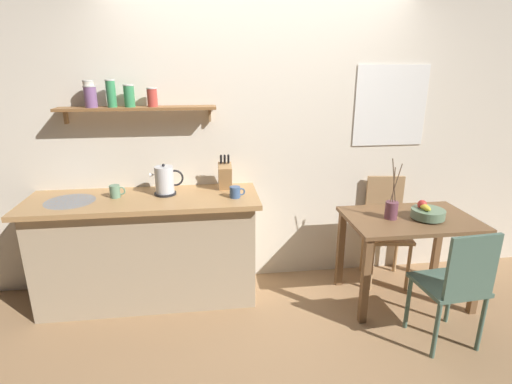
# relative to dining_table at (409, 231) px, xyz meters

# --- Properties ---
(ground_plane) EXTENTS (14.00, 14.00, 0.00)m
(ground_plane) POSITION_rel_dining_table_xyz_m (-1.14, -0.04, -0.62)
(ground_plane) COLOR #A87F56
(back_wall) EXTENTS (6.80, 0.11, 2.70)m
(back_wall) POSITION_rel_dining_table_xyz_m (-0.94, 0.61, 0.73)
(back_wall) COLOR silver
(back_wall) RESTS_ON ground_plane
(kitchen_counter) EXTENTS (1.83, 0.63, 0.93)m
(kitchen_counter) POSITION_rel_dining_table_xyz_m (-2.14, 0.28, -0.15)
(kitchen_counter) COLOR tan
(kitchen_counter) RESTS_ON ground_plane
(wall_shelf) EXTENTS (1.23, 0.20, 0.34)m
(wall_shelf) POSITION_rel_dining_table_xyz_m (-2.25, 0.45, 1.03)
(wall_shelf) COLOR brown
(dining_table) EXTENTS (1.03, 0.67, 0.75)m
(dining_table) POSITION_rel_dining_table_xyz_m (0.00, 0.00, 0.00)
(dining_table) COLOR brown
(dining_table) RESTS_ON ground_plane
(dining_chair_near) EXTENTS (0.45, 0.43, 0.91)m
(dining_chair_near) POSITION_rel_dining_table_xyz_m (0.04, -0.63, -0.11)
(dining_chair_near) COLOR #4C6B5B
(dining_chair_near) RESTS_ON ground_plane
(dining_chair_far) EXTENTS (0.44, 0.44, 0.96)m
(dining_chair_far) POSITION_rel_dining_table_xyz_m (-0.02, 0.38, -0.09)
(dining_chair_far) COLOR tan
(dining_chair_far) RESTS_ON ground_plane
(fruit_bowl) EXTENTS (0.26, 0.26, 0.15)m
(fruit_bowl) POSITION_rel_dining_table_xyz_m (0.11, -0.05, 0.18)
(fruit_bowl) COLOR slate
(fruit_bowl) RESTS_ON dining_table
(twig_vase) EXTENTS (0.10, 0.10, 0.50)m
(twig_vase) POSITION_rel_dining_table_xyz_m (-0.17, 0.00, 0.20)
(twig_vase) COLOR brown
(twig_vase) RESTS_ON dining_table
(electric_kettle) EXTENTS (0.27, 0.17, 0.26)m
(electric_kettle) POSITION_rel_dining_table_xyz_m (-1.97, 0.32, 0.42)
(electric_kettle) COLOR black
(electric_kettle) RESTS_ON kitchen_counter
(knife_block) EXTENTS (0.11, 0.17, 0.30)m
(knife_block) POSITION_rel_dining_table_xyz_m (-1.48, 0.40, 0.42)
(knife_block) COLOR tan
(knife_block) RESTS_ON kitchen_counter
(coffee_mug_by_sink) EXTENTS (0.12, 0.08, 0.10)m
(coffee_mug_by_sink) POSITION_rel_dining_table_xyz_m (-2.35, 0.29, 0.35)
(coffee_mug_by_sink) COLOR slate
(coffee_mug_by_sink) RESTS_ON kitchen_counter
(coffee_mug_spare) EXTENTS (0.12, 0.08, 0.09)m
(coffee_mug_spare) POSITION_rel_dining_table_xyz_m (-1.41, 0.17, 0.35)
(coffee_mug_spare) COLOR #3D5B89
(coffee_mug_spare) RESTS_ON kitchen_counter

